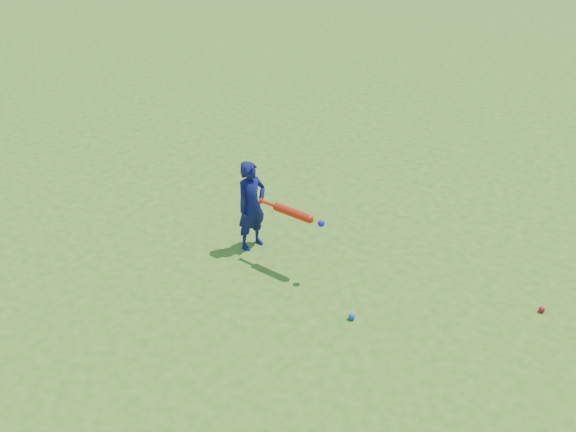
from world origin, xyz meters
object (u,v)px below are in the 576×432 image
(ground_ball_red, at_px, (542,309))
(bat_swing, at_px, (295,214))
(child, at_px, (251,206))
(ground_ball_blue, at_px, (352,317))

(ground_ball_red, height_order, bat_swing, bat_swing)
(child, relative_size, ground_ball_red, 17.20)
(child, bearing_deg, ground_ball_blue, -96.17)
(child, distance_m, bat_swing, 0.65)
(child, relative_size, ground_ball_blue, 15.64)
(ground_ball_red, bearing_deg, ground_ball_blue, -136.90)
(child, xyz_separation_m, ground_ball_blue, (1.60, -0.36, -0.48))
(ground_ball_red, bearing_deg, bat_swing, -158.07)
(child, height_order, ground_ball_blue, child)
(child, distance_m, ground_ball_red, 3.13)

